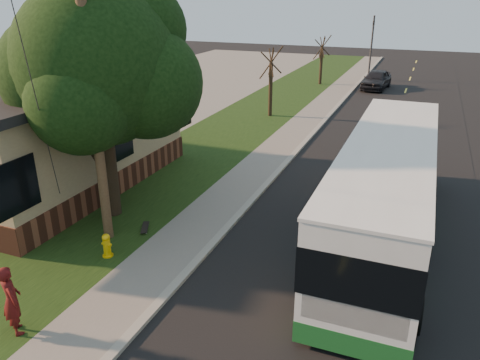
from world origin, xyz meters
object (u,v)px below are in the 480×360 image
Objects in this scene: fire_hydrant at (107,245)px; bare_tree_far at (321,61)px; skateboard_main at (145,227)px; bare_tree_near at (271,83)px; leafy_tree at (101,67)px; traffic_signal at (372,43)px; transit_bus at (386,188)px; distant_car at (376,79)px; utility_pole at (92,96)px; skateboarder at (12,300)px; dumpster at (84,155)px.

fire_hydrant is 30.04m from bare_tree_far.
bare_tree_far is 4.82× the size of skateboard_main.
bare_tree_near is at bearing 93.55° from skateboard_main.
fire_hydrant is at bearing -93.06° from skateboard_main.
leafy_tree reaches higher than traffic_signal.
leafy_tree reaches higher than transit_bus.
leafy_tree reaches higher than bare_tree_near.
bare_tree_far is at bearing 90.76° from fire_hydrant.
utility_pole is at bearing -93.43° from distant_car.
bare_tree_far reaches higher than skateboarder.
distant_car is at bearing 68.02° from dumpster.
fire_hydrant reaches higher than skateboard_main.
fire_hydrant is 18.10m from bare_tree_near.
utility_pole is 17.19m from bare_tree_near.
bare_tree_near is at bearing -104.04° from traffic_signal.
fire_hydrant is 1.90m from skateboard_main.
bare_tree_far is at bearing -131.19° from traffic_signal.
dumpster is (-8.60, -28.21, -2.47)m from traffic_signal.
bare_tree_near reaches higher than fire_hydrant.
leafy_tree is at bearing -92.45° from bare_tree_far.
transit_bus reaches higher than skateboard_main.
bare_tree_far is 33.56m from skateboarder.
dumpster is at bearing -105.70° from distant_car.
bare_tree_far is 2.33× the size of skateboarder.
transit_bus is at bearing -76.68° from distant_car.
leafy_tree is 4.51× the size of skateboarder.
bare_tree_near is at bearing 121.27° from transit_bus.
leafy_tree is at bearing -95.75° from distant_car.
bare_tree_far is 28.20m from skateboard_main.
skateboard_main is 28.35m from distant_car.
utility_pole reaches higher than fire_hydrant.
leafy_tree is 0.65× the size of transit_bus.
dumpster is (-5.60, 3.92, 0.57)m from skateboard_main.
skateboard_main is (-7.30, -2.46, -1.60)m from transit_bus.
traffic_signal is 37.72m from skateboarder.
transit_bus reaches higher than distant_car.
fire_hydrant is at bearing -59.33° from leafy_tree.
bare_tree_far is (-0.40, 30.00, 1.57)m from fire_hydrant.
skateboarder is at bearing -89.15° from bare_tree_far.
leafy_tree is 9.32× the size of skateboard_main.
transit_bus is 25.80m from distant_car.
skateboarder is 33.71m from distant_car.
distant_car is at bearing -1.07° from bare_tree_far.
traffic_signal reaches higher than skateboard_main.
utility_pole is at bearing 125.38° from fire_hydrant.
dumpster is 26.01m from distant_car.
transit_bus is at bearing 10.62° from leafy_tree.
distant_car is at bearing 81.60° from skateboard_main.
utility_pole is 9.24m from transit_bus.
transit_bus is 2.68× the size of distant_car.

